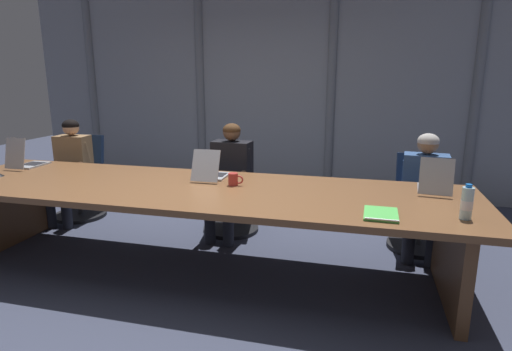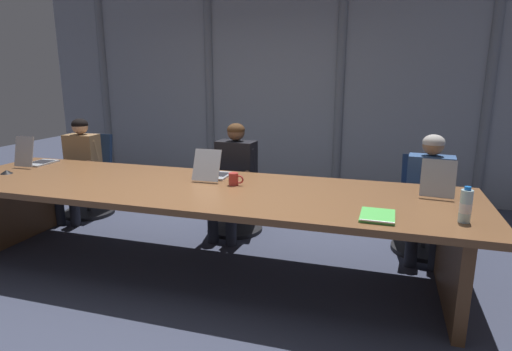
# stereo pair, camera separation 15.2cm
# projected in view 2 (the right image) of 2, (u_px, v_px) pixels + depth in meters

# --- Properties ---
(ground_plane) EXTENTS (14.35, 14.35, 0.00)m
(ground_plane) POSITION_uv_depth(u_px,v_px,m) (198.00, 269.00, 3.70)
(ground_plane) COLOR #383D51
(conference_table) EXTENTS (4.55, 1.25, 0.75)m
(conference_table) POSITION_uv_depth(u_px,v_px,m) (195.00, 201.00, 3.56)
(conference_table) COLOR brown
(conference_table) RESTS_ON ground_plane
(curtain_backdrop) EXTENTS (7.18, 0.17, 2.89)m
(curtain_backdrop) POSITION_uv_depth(u_px,v_px,m) (275.00, 91.00, 5.88)
(curtain_backdrop) COLOR gray
(curtain_backdrop) RESTS_ON ground_plane
(laptop_left_end) EXTENTS (0.22, 0.40, 0.31)m
(laptop_left_end) POSITION_uv_depth(u_px,v_px,m) (36.00, 159.00, 4.34)
(laptop_left_end) COLOR #A8ADB7
(laptop_left_end) RESTS_ON conference_table
(laptop_left_mid) EXTENTS (0.25, 0.41, 0.28)m
(laptop_left_mid) POSITION_uv_depth(u_px,v_px,m) (213.00, 172.00, 3.79)
(laptop_left_mid) COLOR #A8ADB7
(laptop_left_mid) RESTS_ON conference_table
(laptop_center) EXTENTS (0.28, 0.39, 0.29)m
(laptop_center) POSITION_uv_depth(u_px,v_px,m) (437.00, 187.00, 3.27)
(laptop_center) COLOR #A8ADB7
(laptop_center) RESTS_ON conference_table
(office_chair_left_end) EXTENTS (0.60, 0.60, 0.96)m
(office_chair_left_end) POSITION_uv_depth(u_px,v_px,m) (90.00, 185.00, 5.13)
(office_chair_left_end) COLOR navy
(office_chair_left_end) RESTS_ON ground_plane
(office_chair_left_mid) EXTENTS (0.60, 0.61, 0.93)m
(office_chair_left_mid) POSITION_uv_depth(u_px,v_px,m) (236.00, 198.00, 4.60)
(office_chair_left_mid) COLOR #2D2D38
(office_chair_left_mid) RESTS_ON ground_plane
(office_chair_center) EXTENTS (0.60, 0.60, 0.91)m
(office_chair_center) POSITION_uv_depth(u_px,v_px,m) (425.00, 216.00, 4.05)
(office_chair_center) COLOR navy
(office_chair_center) RESTS_ON ground_plane
(person_left_end) EXTENTS (0.41, 0.56, 1.17)m
(person_left_end) POSITION_uv_depth(u_px,v_px,m) (79.00, 163.00, 4.91)
(person_left_end) COLOR olive
(person_left_end) RESTS_ON ground_plane
(person_left_mid) EXTENTS (0.44, 0.56, 1.18)m
(person_left_mid) POSITION_uv_depth(u_px,v_px,m) (233.00, 173.00, 4.37)
(person_left_mid) COLOR black
(person_left_mid) RESTS_ON ground_plane
(person_center) EXTENTS (0.45, 0.57, 1.14)m
(person_center) POSITION_uv_depth(u_px,v_px,m) (429.00, 189.00, 3.83)
(person_center) COLOR #335184
(person_center) RESTS_ON ground_plane
(water_bottle_primary) EXTENTS (0.08, 0.08, 0.23)m
(water_bottle_primary) POSITION_uv_depth(u_px,v_px,m) (466.00, 206.00, 2.64)
(water_bottle_primary) COLOR silver
(water_bottle_primary) RESTS_ON conference_table
(coffee_mug_near) EXTENTS (0.13, 0.08, 0.11)m
(coffee_mug_near) POSITION_uv_depth(u_px,v_px,m) (234.00, 179.00, 3.55)
(coffee_mug_near) COLOR #B2332D
(coffee_mug_near) RESTS_ON conference_table
(conference_mic_left_side) EXTENTS (0.11, 0.11, 0.03)m
(conference_mic_left_side) POSITION_uv_depth(u_px,v_px,m) (6.00, 172.00, 3.97)
(conference_mic_left_side) COLOR black
(conference_mic_left_side) RESTS_ON conference_table
(spiral_notepad) EXTENTS (0.23, 0.31, 0.03)m
(spiral_notepad) POSITION_uv_depth(u_px,v_px,m) (377.00, 216.00, 2.75)
(spiral_notepad) COLOR #4CB74C
(spiral_notepad) RESTS_ON conference_table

